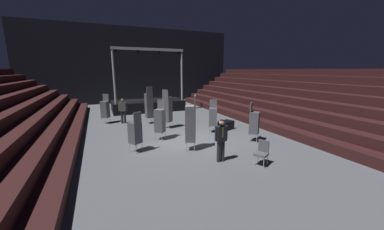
# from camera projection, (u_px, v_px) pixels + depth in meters

# --- Properties ---
(ground_plane) EXTENTS (22.00, 30.00, 0.10)m
(ground_plane) POSITION_uv_depth(u_px,v_px,m) (189.00, 142.00, 10.92)
(ground_plane) COLOR #515459
(arena_end_wall) EXTENTS (22.00, 0.30, 8.00)m
(arena_end_wall) POSITION_uv_depth(u_px,v_px,m) (136.00, 65.00, 23.56)
(arena_end_wall) COLOR black
(arena_end_wall) RESTS_ON ground_plane
(bleacher_bank_right) EXTENTS (6.00, 24.00, 3.60)m
(bleacher_bank_right) POSITION_uv_depth(u_px,v_px,m) (292.00, 96.00, 14.55)
(bleacher_bank_right) COLOR black
(bleacher_bank_right) RESTS_ON ground_plane
(stage_riser) EXTENTS (6.05, 2.83, 5.24)m
(stage_riser) POSITION_uv_depth(u_px,v_px,m) (148.00, 104.00, 19.15)
(stage_riser) COLOR black
(stage_riser) RESTS_ON ground_plane
(man_with_tie) EXTENTS (0.57, 0.24, 1.71)m
(man_with_tie) POSITION_uv_depth(u_px,v_px,m) (221.00, 138.00, 8.34)
(man_with_tie) COLOR black
(man_with_tie) RESTS_ON ground_plane
(chair_stack_front_left) EXTENTS (0.62, 0.62, 2.05)m
(chair_stack_front_left) POSITION_uv_depth(u_px,v_px,m) (160.00, 120.00, 11.04)
(chair_stack_front_left) COLOR #B2B5BA
(chair_stack_front_left) RESTS_ON ground_plane
(chair_stack_front_right) EXTENTS (0.62, 0.62, 2.39)m
(chair_stack_front_right) POSITION_uv_depth(u_px,v_px,m) (167.00, 109.00, 13.24)
(chair_stack_front_right) COLOR #B2B5BA
(chair_stack_front_right) RESTS_ON ground_plane
(chair_stack_mid_left) EXTENTS (0.59, 0.59, 2.48)m
(chair_stack_mid_left) POSITION_uv_depth(u_px,v_px,m) (191.00, 123.00, 9.52)
(chair_stack_mid_left) COLOR #B2B5BA
(chair_stack_mid_left) RESTS_ON ground_plane
(chair_stack_mid_right) EXTENTS (0.50, 0.50, 2.48)m
(chair_stack_mid_right) POSITION_uv_depth(u_px,v_px,m) (149.00, 105.00, 14.35)
(chair_stack_mid_right) COLOR #B2B5BA
(chair_stack_mid_right) RESTS_ON ground_plane
(chair_stack_mid_centre) EXTENTS (0.60, 0.60, 1.88)m
(chair_stack_mid_centre) POSITION_uv_depth(u_px,v_px,m) (213.00, 116.00, 12.34)
(chair_stack_mid_centre) COLOR #B2B5BA
(chair_stack_mid_centre) RESTS_ON ground_plane
(chair_stack_rear_left) EXTENTS (0.61, 0.61, 1.96)m
(chair_stack_rear_left) POSITION_uv_depth(u_px,v_px,m) (105.00, 109.00, 14.41)
(chair_stack_rear_left) COLOR #B2B5BA
(chair_stack_rear_left) RESTS_ON ground_plane
(chair_stack_rear_right) EXTENTS (0.61, 0.61, 1.79)m
(chair_stack_rear_right) POSITION_uv_depth(u_px,v_px,m) (135.00, 132.00, 9.37)
(chair_stack_rear_right) COLOR #B2B5BA
(chair_stack_rear_right) RESTS_ON ground_plane
(chair_stack_rear_centre) EXTENTS (0.62, 0.62, 1.96)m
(chair_stack_rear_centre) POSITION_uv_depth(u_px,v_px,m) (254.00, 122.00, 10.76)
(chair_stack_rear_centre) COLOR #B2B5BA
(chair_stack_rear_centre) RESTS_ON ground_plane
(crew_worker_near_stage) EXTENTS (0.57, 0.31, 1.71)m
(crew_worker_near_stage) POSITION_uv_depth(u_px,v_px,m) (123.00, 109.00, 14.45)
(crew_worker_near_stage) COLOR black
(crew_worker_near_stage) RESTS_ON ground_plane
(equipment_road_case) EXTENTS (1.05, 0.87, 0.51)m
(equipment_road_case) POSITION_uv_depth(u_px,v_px,m) (226.00, 125.00, 13.10)
(equipment_road_case) COLOR black
(equipment_road_case) RESTS_ON ground_plane
(loose_chair_near_man) EXTENTS (0.59, 0.59, 0.95)m
(loose_chair_near_man) POSITION_uv_depth(u_px,v_px,m) (262.00, 151.00, 8.13)
(loose_chair_near_man) COLOR #B2B5BA
(loose_chair_near_man) RESTS_ON ground_plane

